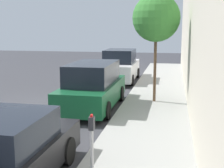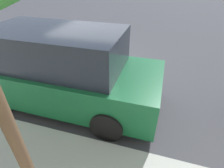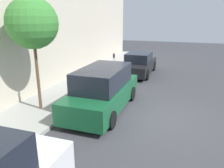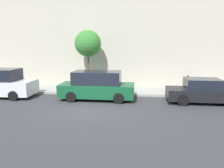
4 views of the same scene
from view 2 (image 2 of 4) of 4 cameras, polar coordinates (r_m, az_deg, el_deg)
ground_plane at (r=6.71m, az=-4.74°, el=6.89°), size 60.00×60.00×0.00m
parked_minivan_second at (r=4.47m, az=-16.86°, el=4.64°), size 2.02×4.90×1.90m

